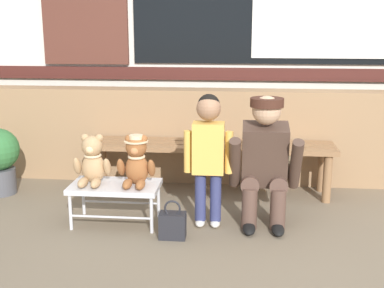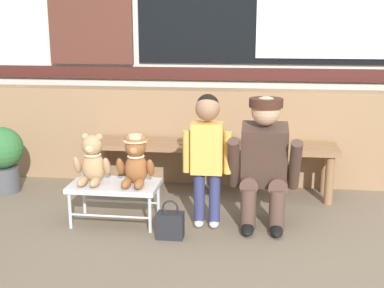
{
  "view_description": "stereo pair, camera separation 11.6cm",
  "coord_description": "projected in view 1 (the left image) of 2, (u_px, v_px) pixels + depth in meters",
  "views": [
    {
      "loc": [
        -0.16,
        -3.06,
        1.43
      ],
      "look_at": [
        -0.51,
        0.57,
        0.55
      ],
      "focal_mm": 47.01,
      "sensor_mm": 36.0,
      "label": 1
    },
    {
      "loc": [
        -0.04,
        -3.05,
        1.43
      ],
      "look_at": [
        -0.51,
        0.57,
        0.55
      ],
      "focal_mm": 47.01,
      "sensor_mm": 36.0,
      "label": 2
    }
  ],
  "objects": [
    {
      "name": "brick_low_wall",
      "position": [
        257.0,
        137.0,
        4.56
      ],
      "size": [
        8.13,
        0.25,
        0.85
      ],
      "primitive_type": "cube",
      "color": "#997551",
      "rests_on": "ground"
    },
    {
      "name": "small_display_bench",
      "position": [
        115.0,
        188.0,
        3.63
      ],
      "size": [
        0.64,
        0.36,
        0.3
      ],
      "color": "silver",
      "rests_on": "ground"
    },
    {
      "name": "handbag_on_ground",
      "position": [
        173.0,
        225.0,
        3.41
      ],
      "size": [
        0.18,
        0.11,
        0.27
      ],
      "color": "#232328",
      "rests_on": "ground"
    },
    {
      "name": "child_standing",
      "position": [
        208.0,
        146.0,
        3.51
      ],
      "size": [
        0.35,
        0.18,
        0.96
      ],
      "color": "navy",
      "rests_on": "ground"
    },
    {
      "name": "ground_plane",
      "position": [
        262.0,
        248.0,
        3.29
      ],
      "size": [
        60.0,
        60.0,
        0.0
      ],
      "primitive_type": "plane",
      "color": "#756651"
    },
    {
      "name": "teddy_bear_plain",
      "position": [
        92.0,
        162.0,
        3.6
      ],
      "size": [
        0.28,
        0.26,
        0.36
      ],
      "color": "tan",
      "rests_on": "small_display_bench"
    },
    {
      "name": "wooden_bench_long",
      "position": [
        209.0,
        151.0,
        4.26
      ],
      "size": [
        2.1,
        0.4,
        0.44
      ],
      "color": "#8E6642",
      "rests_on": "ground"
    },
    {
      "name": "adult_crouching",
      "position": [
        266.0,
        161.0,
        3.56
      ],
      "size": [
        0.5,
        0.49,
        0.95
      ],
      "color": "brown",
      "rests_on": "ground"
    },
    {
      "name": "teddy_bear_with_hat",
      "position": [
        136.0,
        161.0,
        3.57
      ],
      "size": [
        0.28,
        0.27,
        0.36
      ],
      "color": "#93562D",
      "rests_on": "small_display_bench"
    }
  ]
}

